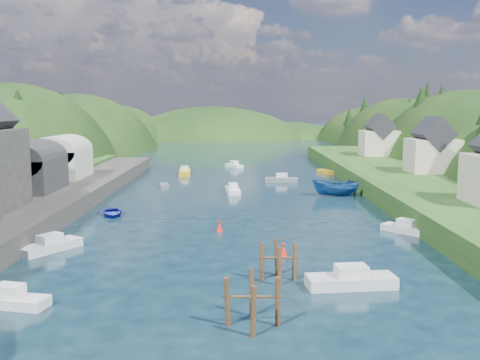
{
  "coord_description": "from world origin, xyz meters",
  "views": [
    {
      "loc": [
        -0.12,
        -32.07,
        12.44
      ],
      "look_at": [
        0.0,
        28.0,
        4.0
      ],
      "focal_mm": 40.0,
      "sensor_mm": 36.0,
      "label": 1
    }
  ],
  "objects_px": {
    "piling_cluster_far": "(278,265)",
    "channel_buoy_near": "(283,250)",
    "channel_buoy_far": "(219,226)",
    "piling_cluster_near": "(253,306)"
  },
  "relations": [
    {
      "from": "piling_cluster_far",
      "to": "channel_buoy_near",
      "type": "distance_m",
      "value": 6.35
    },
    {
      "from": "channel_buoy_near",
      "to": "channel_buoy_far",
      "type": "bearing_deg",
      "value": 122.75
    },
    {
      "from": "piling_cluster_near",
      "to": "piling_cluster_far",
      "type": "height_order",
      "value": "piling_cluster_near"
    },
    {
      "from": "channel_buoy_near",
      "to": "channel_buoy_far",
      "type": "xyz_separation_m",
      "value": [
        -5.63,
        8.75,
        0.0
      ]
    },
    {
      "from": "channel_buoy_far",
      "to": "channel_buoy_near",
      "type": "bearing_deg",
      "value": -57.25
    },
    {
      "from": "piling_cluster_near",
      "to": "piling_cluster_far",
      "type": "relative_size",
      "value": 1.05
    },
    {
      "from": "piling_cluster_near",
      "to": "channel_buoy_far",
      "type": "bearing_deg",
      "value": 96.7
    },
    {
      "from": "channel_buoy_near",
      "to": "channel_buoy_far",
      "type": "distance_m",
      "value": 10.41
    },
    {
      "from": "channel_buoy_near",
      "to": "channel_buoy_far",
      "type": "relative_size",
      "value": 1.0
    },
    {
      "from": "piling_cluster_near",
      "to": "channel_buoy_near",
      "type": "bearing_deg",
      "value": 78.5
    }
  ]
}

